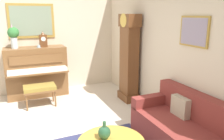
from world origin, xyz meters
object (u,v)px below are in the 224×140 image
(piano_bench, at_px, (40,89))
(grandfather_clock, at_px, (129,61))
(couch, at_px, (188,131))
(green_jug, at_px, (104,132))
(piano, at_px, (37,71))
(teacup, at_px, (39,46))
(mantel_clock, at_px, (43,40))
(flower_vase, at_px, (13,35))

(piano_bench, xyz_separation_m, grandfather_clock, (0.45, 1.98, 0.56))
(couch, bearing_deg, green_jug, -96.59)
(piano, distance_m, couch, 3.87)
(piano_bench, bearing_deg, piano, 177.95)
(teacup, bearing_deg, green_jug, 7.58)
(couch, distance_m, teacup, 3.89)
(grandfather_clock, bearing_deg, mantel_clock, -124.66)
(piano, bearing_deg, green_jug, 9.12)
(grandfather_clock, distance_m, couch, 2.29)
(mantel_clock, distance_m, green_jug, 3.39)
(green_jug, bearing_deg, piano, -170.88)
(grandfather_clock, bearing_deg, piano_bench, -102.75)
(mantel_clock, xyz_separation_m, teacup, (0.04, -0.11, -0.15))
(piano_bench, relative_size, flower_vase, 1.21)
(mantel_clock, distance_m, teacup, 0.19)
(piano, bearing_deg, mantel_clock, 89.31)
(teacup, xyz_separation_m, green_jug, (3.22, 0.43, -0.74))
(piano_bench, distance_m, grandfather_clock, 2.11)
(grandfather_clock, relative_size, green_jug, 8.46)
(couch, bearing_deg, flower_vase, -146.43)
(flower_vase, xyz_separation_m, green_jug, (3.25, 0.97, -1.03))
(mantel_clock, distance_m, flower_vase, 0.67)
(piano, bearing_deg, grandfather_clock, 58.25)
(couch, distance_m, green_jug, 1.31)
(piano, relative_size, teacup, 12.41)
(piano, xyz_separation_m, grandfather_clock, (1.21, 1.96, 0.34))
(grandfather_clock, relative_size, flower_vase, 3.50)
(piano, height_order, mantel_clock, mantel_clock)
(green_jug, bearing_deg, flower_vase, -163.42)
(piano, xyz_separation_m, couch, (3.40, 1.81, -0.31))
(piano_bench, height_order, couch, couch)
(teacup, distance_m, green_jug, 3.33)
(piano, height_order, grandfather_clock, grandfather_clock)
(piano, height_order, piano_bench, piano)
(couch, bearing_deg, teacup, -152.98)
(grandfather_clock, relative_size, teacup, 17.50)
(piano, distance_m, green_jug, 3.30)
(piano, bearing_deg, couch, 28.02)
(grandfather_clock, height_order, flower_vase, grandfather_clock)
(piano_bench, relative_size, green_jug, 2.92)
(mantel_clock, relative_size, flower_vase, 0.66)
(piano_bench, height_order, teacup, teacup)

